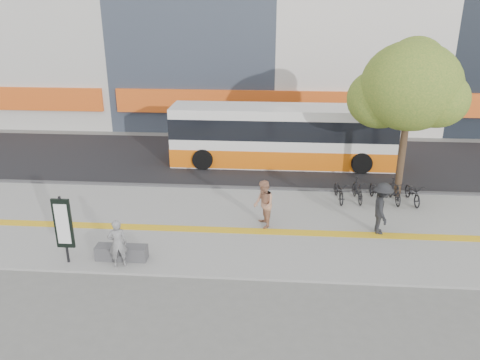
# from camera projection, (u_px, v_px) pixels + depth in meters

# --- Properties ---
(ground) EXTENTS (120.00, 120.00, 0.00)m
(ground) POSITION_uv_depth(u_px,v_px,m) (210.00, 246.00, 15.76)
(ground) COLOR #61605C
(ground) RESTS_ON ground
(sidewalk) EXTENTS (40.00, 7.00, 0.08)m
(sidewalk) POSITION_uv_depth(u_px,v_px,m) (215.00, 225.00, 17.14)
(sidewalk) COLOR slate
(sidewalk) RESTS_ON ground
(tactile_strip) EXTENTS (40.00, 0.45, 0.01)m
(tactile_strip) POSITION_uv_depth(u_px,v_px,m) (213.00, 230.00, 16.66)
(tactile_strip) COLOR gold
(tactile_strip) RESTS_ON sidewalk
(street) EXTENTS (40.00, 8.00, 0.06)m
(street) POSITION_uv_depth(u_px,v_px,m) (233.00, 160.00, 24.13)
(street) COLOR black
(street) RESTS_ON ground
(curb) EXTENTS (40.00, 0.25, 0.14)m
(curb) POSITION_uv_depth(u_px,v_px,m) (225.00, 188.00, 20.39)
(curb) COLOR #3D3D40
(curb) RESTS_ON ground
(bench) EXTENTS (1.60, 0.45, 0.45)m
(bench) POSITION_uv_depth(u_px,v_px,m) (122.00, 253.00, 14.71)
(bench) COLOR #3D3D40
(bench) RESTS_ON sidewalk
(signboard) EXTENTS (0.55, 0.10, 2.20)m
(signboard) POSITION_uv_depth(u_px,v_px,m) (63.00, 225.00, 14.16)
(signboard) COLOR black
(signboard) RESTS_ON sidewalk
(street_tree) EXTENTS (4.40, 3.80, 6.31)m
(street_tree) POSITION_uv_depth(u_px,v_px,m) (409.00, 88.00, 18.13)
(street_tree) COLOR #372619
(street_tree) RESTS_ON sidewalk
(bus) EXTENTS (10.70, 2.54, 2.85)m
(bus) POSITION_uv_depth(u_px,v_px,m) (282.00, 137.00, 23.00)
(bus) COLOR silver
(bus) RESTS_ON street
(bicycle_row) EXTENTS (3.60, 1.64, 0.93)m
(bicycle_row) POSITION_uv_depth(u_px,v_px,m) (376.00, 191.00, 18.86)
(bicycle_row) COLOR black
(bicycle_row) RESTS_ON sidewalk
(seated_woman) EXTENTS (0.65, 0.54, 1.53)m
(seated_woman) POSITION_uv_depth(u_px,v_px,m) (118.00, 243.00, 14.14)
(seated_woman) COLOR black
(seated_woman) RESTS_ON sidewalk
(pedestrian_tan) EXTENTS (0.86, 0.99, 1.73)m
(pedestrian_tan) POSITION_uv_depth(u_px,v_px,m) (264.00, 204.00, 16.62)
(pedestrian_tan) COLOR tan
(pedestrian_tan) RESTS_ON sidewalk
(pedestrian_dark) EXTENTS (0.73, 1.22, 1.84)m
(pedestrian_dark) POSITION_uv_depth(u_px,v_px,m) (382.00, 208.00, 16.14)
(pedestrian_dark) COLOR black
(pedestrian_dark) RESTS_ON sidewalk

